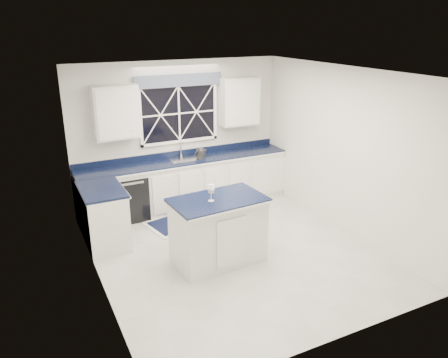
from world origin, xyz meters
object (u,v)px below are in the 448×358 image
faucet (181,149)px  island (218,230)px  dishwasher (129,196)px  kettle (201,153)px  soap_bottle (201,151)px  wine_glass (211,190)px

faucet → island: (-0.32, -2.26, -0.60)m
dishwasher → faucet: size_ratio=2.72×
dishwasher → island: 2.21m
island → dishwasher: bearing=106.8°
dishwasher → island: island is taller
dishwasher → kettle: 1.54m
dishwasher → soap_bottle: size_ratio=4.79×
kettle → wine_glass: 2.22m
kettle → soap_bottle: kettle is taller
island → soap_bottle: 2.36m
dishwasher → soap_bottle: (1.46, 0.13, 0.62)m
kettle → island: bearing=-123.4°
dishwasher → soap_bottle: soap_bottle is taller
faucet → soap_bottle: faucet is taller
wine_glass → soap_bottle: size_ratio=1.42×
soap_bottle → dishwasher: bearing=-175.1°
dishwasher → faucet: 1.31m
faucet → island: faucet is taller
wine_glass → island: bearing=14.1°
island → soap_bottle: (0.68, 2.19, 0.53)m
dishwasher → island: bearing=-69.4°
kettle → soap_bottle: (0.05, 0.14, -0.01)m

